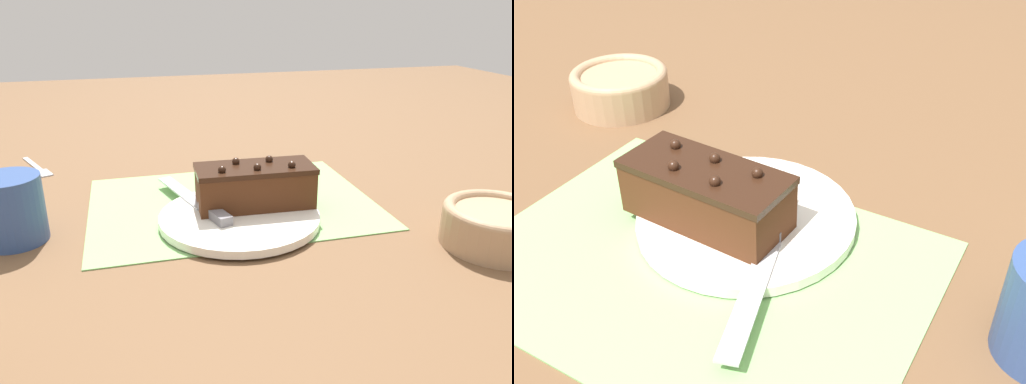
# 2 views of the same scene
# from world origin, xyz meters

# --- Properties ---
(ground_plane) EXTENTS (3.00, 3.00, 0.00)m
(ground_plane) POSITION_xyz_m (0.00, 0.00, 0.00)
(ground_plane) COLOR brown
(placemat_woven) EXTENTS (0.46, 0.34, 0.00)m
(placemat_woven) POSITION_xyz_m (0.00, 0.00, 0.00)
(placemat_woven) COLOR #7AB266
(placemat_woven) RESTS_ON ground_plane
(cake_plate) EXTENTS (0.24, 0.24, 0.01)m
(cake_plate) POSITION_xyz_m (0.01, 0.08, 0.01)
(cake_plate) COLOR white
(cake_plate) RESTS_ON placemat_woven
(chocolate_cake) EXTENTS (0.19, 0.09, 0.07)m
(chocolate_cake) POSITION_xyz_m (-0.03, 0.05, 0.05)
(chocolate_cake) COLOR #472614
(chocolate_cake) RESTS_ON cake_plate
(serving_knife) EXTENTS (0.09, 0.23, 0.01)m
(serving_knife) POSITION_xyz_m (0.06, 0.05, 0.02)
(serving_knife) COLOR slate
(serving_knife) RESTS_ON cake_plate
(small_bowl) EXTENTS (0.14, 0.14, 0.06)m
(small_bowl) POSITION_xyz_m (-0.32, 0.24, 0.03)
(small_bowl) COLOR tan
(small_bowl) RESTS_ON ground_plane
(coffee_mug) EXTENTS (0.10, 0.09, 0.10)m
(coffee_mug) POSITION_xyz_m (0.33, 0.06, 0.05)
(coffee_mug) COLOR navy
(coffee_mug) RESTS_ON ground_plane
(dessert_fork) EXTENTS (0.08, 0.14, 0.01)m
(dessert_fork) POSITION_xyz_m (0.34, -0.28, 0.00)
(dessert_fork) COLOR #B7BABF
(dessert_fork) RESTS_ON ground_plane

